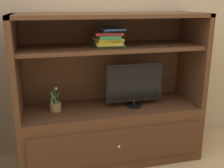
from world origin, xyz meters
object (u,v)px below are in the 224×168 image
object	(u,v)px
tv_monitor	(134,84)
magazine_stack	(108,38)
media_console	(111,116)
potted_plant	(56,106)

from	to	relation	value
tv_monitor	magazine_stack	bearing A→B (deg)	168.88
media_console	magazine_stack	size ratio (longest dim) A/B	4.97
potted_plant	magazine_stack	bearing A→B (deg)	-2.36
potted_plant	magazine_stack	size ratio (longest dim) A/B	0.68
media_console	tv_monitor	bearing A→B (deg)	-14.72
magazine_stack	potted_plant	bearing A→B (deg)	177.64
media_console	tv_monitor	world-z (taller)	media_console
magazine_stack	tv_monitor	bearing A→B (deg)	-11.12
media_console	magazine_stack	distance (m)	0.80
media_console	potted_plant	bearing A→B (deg)	178.83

